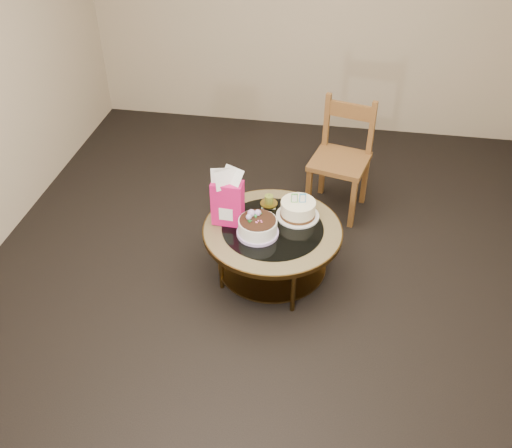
% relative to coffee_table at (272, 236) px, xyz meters
% --- Properties ---
extents(ground, '(5.00, 5.00, 0.00)m').
position_rel_coffee_table_xyz_m(ground, '(-0.00, 0.00, -0.38)').
color(ground, black).
rests_on(ground, ground).
extents(room_walls, '(4.52, 5.02, 2.61)m').
position_rel_coffee_table_xyz_m(room_walls, '(-0.00, 0.00, 1.16)').
color(room_walls, tan).
rests_on(room_walls, ground).
extents(coffee_table, '(1.02, 1.02, 0.46)m').
position_rel_coffee_table_xyz_m(coffee_table, '(0.00, 0.00, 0.00)').
color(coffee_table, '#533A17').
rests_on(coffee_table, ground).
extents(decorated_cake, '(0.30, 0.30, 0.18)m').
position_rel_coffee_table_xyz_m(decorated_cake, '(-0.10, -0.09, 0.14)').
color(decorated_cake, '#BE9FE1').
rests_on(decorated_cake, coffee_table).
extents(cream_cake, '(0.32, 0.32, 0.20)m').
position_rel_coffee_table_xyz_m(cream_cake, '(0.16, 0.17, 0.14)').
color(cream_cake, white).
rests_on(cream_cake, coffee_table).
extents(gift_bag, '(0.23, 0.17, 0.44)m').
position_rel_coffee_table_xyz_m(gift_bag, '(-0.33, 0.01, 0.30)').
color(gift_bag, '#E4156B').
rests_on(gift_bag, coffee_table).
extents(pillar_candle, '(0.13, 0.13, 0.10)m').
position_rel_coffee_table_xyz_m(pillar_candle, '(-0.07, 0.27, 0.11)').
color(pillar_candle, tan).
rests_on(pillar_candle, coffee_table).
extents(dining_chair, '(0.55, 0.55, 0.98)m').
position_rel_coffee_table_xyz_m(dining_chair, '(0.44, 0.99, 0.12)').
color(dining_chair, brown).
rests_on(dining_chair, ground).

